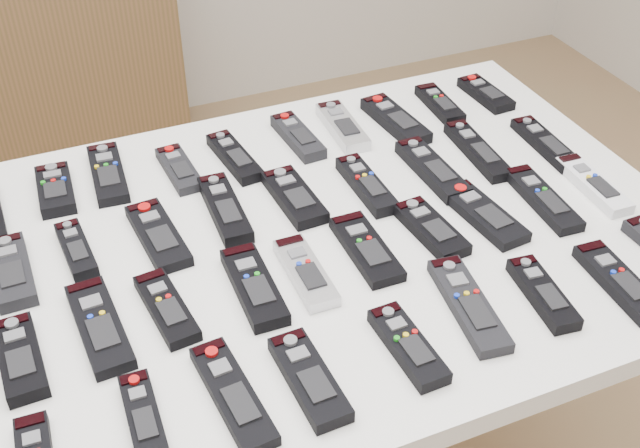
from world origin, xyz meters
name	(u,v)px	position (x,y,z in m)	size (l,w,h in m)	color
table	(320,259)	(0.01, 0.13, 0.72)	(1.25, 0.88, 0.78)	white
remote_1	(55,190)	(-0.39, 0.42, 0.79)	(0.06, 0.14, 0.02)	black
remote_2	(108,174)	(-0.29, 0.44, 0.79)	(0.06, 0.18, 0.02)	black
remote_3	(179,169)	(-0.16, 0.40, 0.79)	(0.05, 0.15, 0.02)	black
remote_4	(234,157)	(-0.06, 0.40, 0.79)	(0.05, 0.17, 0.02)	black
remote_5	(298,137)	(0.08, 0.42, 0.79)	(0.05, 0.16, 0.02)	black
remote_6	(342,127)	(0.18, 0.42, 0.79)	(0.05, 0.17, 0.02)	#B7B7BC
remote_7	(395,120)	(0.29, 0.40, 0.79)	(0.06, 0.19, 0.02)	black
remote_8	(440,104)	(0.41, 0.42, 0.79)	(0.05, 0.15, 0.02)	black
remote_9	(486,94)	(0.52, 0.43, 0.79)	(0.05, 0.14, 0.02)	black
remote_10	(12,272)	(-0.48, 0.22, 0.79)	(0.06, 0.17, 0.02)	black
remote_11	(76,250)	(-0.38, 0.24, 0.79)	(0.04, 0.14, 0.02)	black
remote_12	(158,235)	(-0.25, 0.22, 0.79)	(0.06, 0.18, 0.02)	black
remote_13	(225,209)	(-0.12, 0.25, 0.79)	(0.05, 0.19, 0.02)	black
remote_14	(294,197)	(0.00, 0.23, 0.79)	(0.06, 0.17, 0.02)	black
remote_15	(366,185)	(0.13, 0.22, 0.79)	(0.05, 0.17, 0.02)	black
remote_16	(432,169)	(0.27, 0.21, 0.79)	(0.05, 0.20, 0.02)	black
remote_17	(477,151)	(0.38, 0.24, 0.79)	(0.05, 0.20, 0.02)	black
remote_18	(546,144)	(0.52, 0.21, 0.79)	(0.05, 0.19, 0.02)	black
remote_19	(20,358)	(-0.49, 0.02, 0.79)	(0.06, 0.16, 0.02)	black
remote_20	(99,326)	(-0.38, 0.05, 0.79)	(0.06, 0.19, 0.02)	black
remote_21	(167,308)	(-0.28, 0.04, 0.79)	(0.05, 0.16, 0.02)	black
remote_22	(254,286)	(-0.14, 0.04, 0.79)	(0.06, 0.18, 0.02)	black
remote_23	(306,272)	(-0.06, 0.04, 0.79)	(0.05, 0.17, 0.02)	#B7B7BC
remote_24	(366,249)	(0.06, 0.05, 0.79)	(0.06, 0.18, 0.02)	black
remote_25	(431,229)	(0.18, 0.06, 0.79)	(0.06, 0.16, 0.02)	black
remote_26	(484,214)	(0.28, 0.06, 0.79)	(0.06, 0.18, 0.02)	black
remote_27	(543,199)	(0.41, 0.06, 0.79)	(0.05, 0.19, 0.02)	black
remote_28	(593,185)	(0.52, 0.06, 0.79)	(0.05, 0.18, 0.02)	silver
remote_30	(143,417)	(-0.36, -0.14, 0.79)	(0.04, 0.15, 0.02)	black
remote_31	(233,395)	(-0.24, -0.15, 0.79)	(0.05, 0.20, 0.02)	black
remote_32	(309,379)	(-0.14, -0.17, 0.79)	(0.06, 0.17, 0.02)	black
remote_33	(408,346)	(0.02, -0.17, 0.79)	(0.05, 0.16, 0.02)	black
remote_34	(468,305)	(0.14, -0.13, 0.79)	(0.05, 0.20, 0.02)	black
remote_35	(543,293)	(0.26, -0.15, 0.79)	(0.05, 0.16, 0.02)	black
remote_36	(619,281)	(0.39, -0.17, 0.79)	(0.05, 0.18, 0.02)	black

